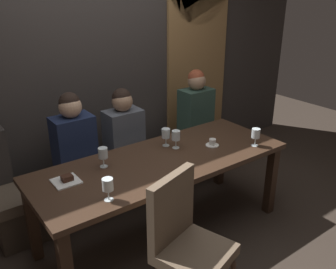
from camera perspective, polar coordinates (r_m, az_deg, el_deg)
ground at (r=3.45m, az=-0.75°, el=-14.92°), size 9.00×9.00×0.00m
back_wall_tiled at (r=3.85m, az=-11.87°, el=13.09°), size 6.00×0.12×3.00m
arched_door at (r=4.54m, az=4.60°, el=13.15°), size 0.90×0.05×2.55m
dining_table at (r=3.10m, az=-0.81°, el=-5.30°), size 2.20×0.84×0.74m
banquette_bench at (r=3.82m, az=-6.97°, el=-6.95°), size 2.50×0.44×0.45m
chair_near_side at (r=2.49m, az=2.67°, el=-15.69°), size 0.55×0.55×0.98m
diner_redhead at (r=3.38m, az=-14.55°, el=-0.44°), size 0.36×0.24×0.79m
diner_bearded at (r=3.61m, az=-6.97°, el=1.18°), size 0.36×0.24×0.74m
diner_far_end at (r=4.12m, az=4.39°, el=4.42°), size 0.36×0.24×0.79m
wine_glass_center_front at (r=2.93m, az=-10.12°, el=-3.00°), size 0.08×0.08×0.16m
wine_glass_far_left at (r=3.36m, az=13.55°, el=0.05°), size 0.08×0.08×0.16m
wine_glass_near_right at (r=3.26m, az=-0.34°, el=0.07°), size 0.08×0.08×0.16m
wine_glass_near_left at (r=2.49m, az=-9.39°, el=-7.87°), size 0.08×0.08×0.16m
wine_glass_far_right at (r=3.22m, az=1.25°, el=-0.21°), size 0.08×0.08×0.16m
espresso_cup at (r=3.32m, az=6.95°, el=-1.31°), size 0.12×0.12×0.06m
dessert_plate at (r=2.82m, az=-15.59°, el=-6.87°), size 0.19×0.19×0.05m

